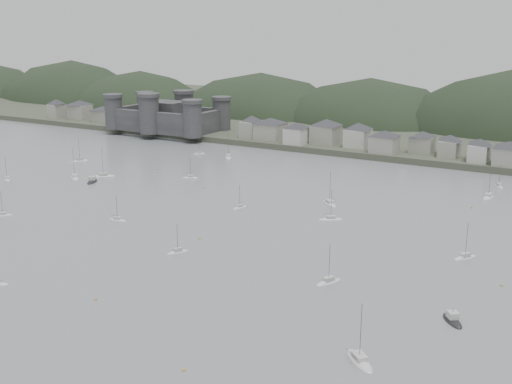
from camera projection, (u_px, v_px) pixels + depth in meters
The scene contains 9 objects.
ground at pixel (98, 287), 145.97m from camera, with size 900.00×900.00×0.00m, color slate.
far_shore_land at pixel (429, 122), 391.82m from camera, with size 900.00×250.00×3.00m, color #383D2D.
forested_ridge at pixel (424, 149), 371.41m from camera, with size 851.55×103.94×102.57m.
castle at pixel (167, 116), 351.56m from camera, with size 66.00×43.00×20.00m.
waterfront_town at pixel (477, 147), 272.18m from camera, with size 451.48×28.46×12.92m.
moored_fleet at pixel (173, 202), 216.43m from camera, with size 206.49×176.09×13.71m.
motor_launch_near at pixel (452, 320), 128.60m from camera, with size 6.67×7.49×3.78m.
motor_launch_far at pixel (92, 181), 244.89m from camera, with size 6.44×8.99×4.02m.
mooring_buoys at pixel (257, 233), 183.84m from camera, with size 151.35×133.37×0.70m.
Camera 1 is at (100.65, -97.81, 59.54)m, focal length 43.09 mm.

